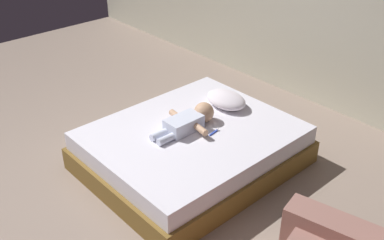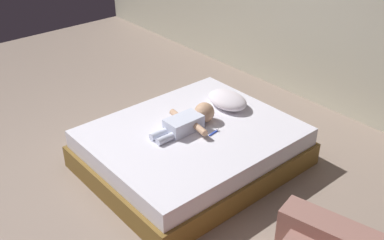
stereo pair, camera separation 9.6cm
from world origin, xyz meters
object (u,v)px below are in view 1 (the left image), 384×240
bed (192,148)px  pillow (226,99)px  toothbrush (214,132)px  baby (190,120)px

bed → pillow: bearing=101.4°
bed → pillow: pillow is taller
pillow → bed: bearing=-78.6°
bed → pillow: size_ratio=4.19×
bed → pillow: (-0.11, 0.53, 0.26)m
toothbrush → baby: bearing=-154.9°
pillow → toothbrush: size_ratio=3.49×
baby → toothbrush: 0.24m
bed → toothbrush: 0.28m
bed → toothbrush: toothbrush is taller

